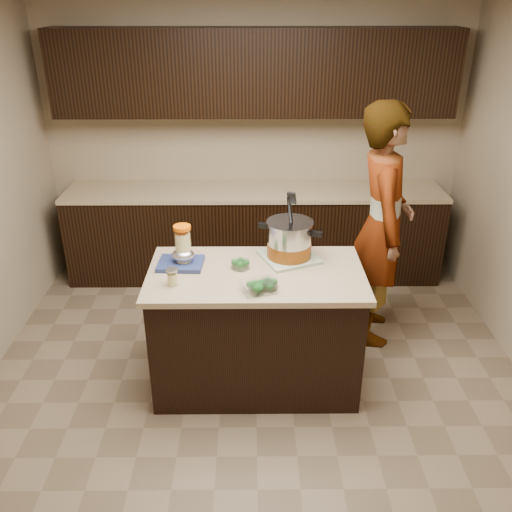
% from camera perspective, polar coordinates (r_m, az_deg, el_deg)
% --- Properties ---
extents(ground_plane, '(4.00, 4.00, 0.00)m').
position_cam_1_polar(ground_plane, '(4.14, -0.00, -12.81)').
color(ground_plane, brown).
rests_on(ground_plane, ground).
extents(room_shell, '(4.04, 4.04, 2.72)m').
position_cam_1_polar(room_shell, '(3.34, -0.00, 10.78)').
color(room_shell, tan).
rests_on(room_shell, ground).
extents(back_cabinets, '(3.60, 0.63, 2.33)m').
position_cam_1_polar(back_cabinets, '(5.23, -0.16, 7.59)').
color(back_cabinets, black).
rests_on(back_cabinets, ground).
extents(island, '(1.46, 0.81, 0.90)m').
position_cam_1_polar(island, '(3.87, -0.00, -7.58)').
color(island, black).
rests_on(island, ground).
extents(dish_towel, '(0.47, 0.47, 0.02)m').
position_cam_1_polar(dish_towel, '(3.83, 3.48, -0.09)').
color(dish_towel, '#5B7D54').
rests_on(dish_towel, island).
extents(stock_pot, '(0.44, 0.43, 0.47)m').
position_cam_1_polar(stock_pot, '(3.78, 3.53, 1.53)').
color(stock_pot, '#B7B7BC').
rests_on(stock_pot, dish_towel).
extents(lemonade_pitcher, '(0.15, 0.15, 0.29)m').
position_cam_1_polar(lemonade_pitcher, '(3.71, -7.67, 0.92)').
color(lemonade_pitcher, '#DBCB86').
rests_on(lemonade_pitcher, island).
extents(mason_jar, '(0.09, 0.09, 0.12)m').
position_cam_1_polar(mason_jar, '(3.50, -8.80, -2.25)').
color(mason_jar, '#DBCB86').
rests_on(mason_jar, island).
extents(broccoli_tub_left, '(0.16, 0.16, 0.06)m').
position_cam_1_polar(broccoli_tub_left, '(3.68, -1.65, -0.90)').
color(broccoli_tub_left, silver).
rests_on(broccoli_tub_left, island).
extents(broccoli_tub_right, '(0.13, 0.13, 0.06)m').
position_cam_1_polar(broccoli_tub_right, '(3.43, 1.33, -3.03)').
color(broccoli_tub_right, silver).
rests_on(broccoli_tub_right, island).
extents(broccoli_tub_rect, '(0.24, 0.20, 0.07)m').
position_cam_1_polar(broccoli_tub_rect, '(3.39, 0.23, -3.28)').
color(broccoli_tub_rect, silver).
rests_on(broccoli_tub_rect, island).
extents(blue_tray, '(0.32, 0.26, 0.12)m').
position_cam_1_polar(blue_tray, '(3.74, -7.83, -0.46)').
color(blue_tray, navy).
rests_on(blue_tray, island).
extents(person, '(0.53, 0.75, 1.92)m').
position_cam_1_polar(person, '(4.31, 13.10, 3.04)').
color(person, gray).
rests_on(person, ground).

